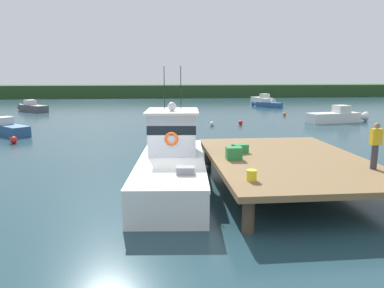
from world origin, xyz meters
TOP-DOWN VIEW (x-y plane):
  - ground_plane at (0.00, 0.00)m, footprint 200.00×200.00m
  - dock at (4.80, 0.00)m, footprint 6.00×9.00m
  - main_fishing_boat at (0.25, 0.72)m, footprint 3.20×9.92m
  - crate_single_far at (2.62, -0.10)m, footprint 0.61×0.46m
  - crate_single_by_cleat at (3.15, 1.10)m, footprint 0.71×0.60m
  - bait_bucket at (2.56, -3.00)m, footprint 0.32×0.32m
  - deckhand_by_the_boat at (7.17, -2.02)m, footprint 0.36×0.22m
  - moored_boat_far_right at (-15.66, 32.63)m, footprint 4.74×4.60m
  - moored_boat_off_the_point at (-11.69, 14.73)m, footprint 4.35×4.31m
  - moored_boat_outer_mooring at (16.71, 19.03)m, footprint 6.42×2.54m
  - moored_boat_mid_harbor at (15.07, 35.79)m, footprint 3.70×4.10m
  - moored_boat_far_left at (16.71, 43.25)m, footprint 2.62×5.95m
  - mooring_buoy_outer at (4.47, 17.57)m, footprint 0.41×0.41m
  - mooring_buoy_channel_marker at (13.67, 24.87)m, footprint 0.37×0.37m
  - mooring_buoy_spare_mooring at (-9.76, 10.76)m, footprint 0.46×0.46m
  - mooring_buoy_inshore at (7.17, 18.15)m, footprint 0.40×0.40m
  - far_shoreline at (0.00, 62.00)m, footprint 120.00×8.00m

SIDE VIEW (x-z plane):
  - ground_plane at x=0.00m, z-range 0.00..0.00m
  - mooring_buoy_channel_marker at x=13.67m, z-range 0.00..0.37m
  - mooring_buoy_inshore at x=7.17m, z-range 0.00..0.40m
  - mooring_buoy_outer at x=4.47m, z-range 0.00..0.41m
  - mooring_buoy_spare_mooring at x=-9.76m, z-range 0.00..0.46m
  - moored_boat_mid_harbor at x=15.07m, z-range -0.18..0.99m
  - moored_boat_off_the_point at x=-11.69m, z-range -0.20..1.10m
  - moored_boat_far_right at x=-15.66m, z-range -0.22..1.18m
  - moored_boat_far_left at x=16.71m, z-range -0.23..1.26m
  - moored_boat_outer_mooring at x=16.71m, z-range -0.25..1.35m
  - main_fishing_boat at x=0.25m, z-range -1.39..3.41m
  - dock at x=4.80m, z-range 0.47..1.67m
  - far_shoreline at x=0.00m, z-range 0.00..2.40m
  - bait_bucket at x=2.56m, z-range 1.20..1.54m
  - crate_single_by_cleat at x=3.15m, z-range 1.20..1.55m
  - crate_single_far at x=2.62m, z-range 1.20..1.68m
  - deckhand_by_the_boat at x=7.17m, z-range 1.24..2.87m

